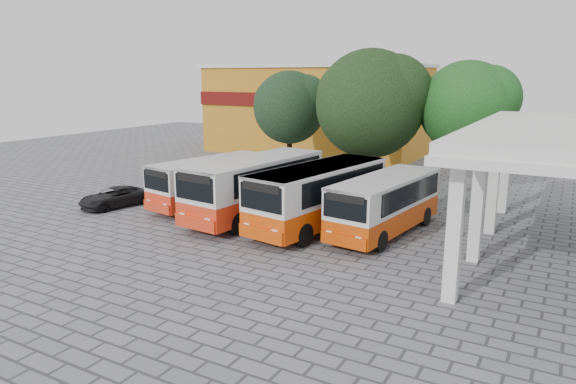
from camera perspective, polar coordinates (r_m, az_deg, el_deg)
The scene contains 11 objects.
ground at distance 23.06m, azimuth -0.65°, elevation -5.70°, with size 90.00×90.00×0.00m, color slate.
terminal_shelter at distance 23.08m, azimuth 28.19°, elevation 5.32°, with size 6.80×15.80×5.40m.
shophouse_block at distance 50.09m, azimuth 3.27°, elevation 9.20°, with size 20.40×10.40×8.30m.
bus_far_left at distance 29.57m, azimuth -8.56°, elevation 1.45°, with size 3.63×7.83×2.70m.
bus_centre_left at distance 26.69m, azimuth -3.63°, elevation 0.92°, with size 3.64×9.01×3.16m.
bus_centre_right at distance 24.91m, azimuth 3.45°, elevation -0.06°, with size 3.95×8.86×3.07m.
bus_far_right at distance 24.42m, azimuth 10.78°, elevation -1.02°, with size 3.26×7.81×2.72m.
tree_left at distance 38.78m, azimuth 0.29°, elevation 9.64°, with size 5.68×5.41×7.69m.
tree_middle at distance 33.87m, azimuth 9.28°, elevation 10.03°, with size 7.35×7.00×9.03m.
tree_right at distance 33.96m, azimuth 19.37°, elevation 9.19°, with size 6.02×5.73×8.26m.
parked_car at distance 30.83m, azimuth -18.73°, elevation -0.55°, with size 1.84×3.99×1.11m, color black.
Camera 1 is at (10.89, -18.95, 7.33)m, focal length 32.00 mm.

